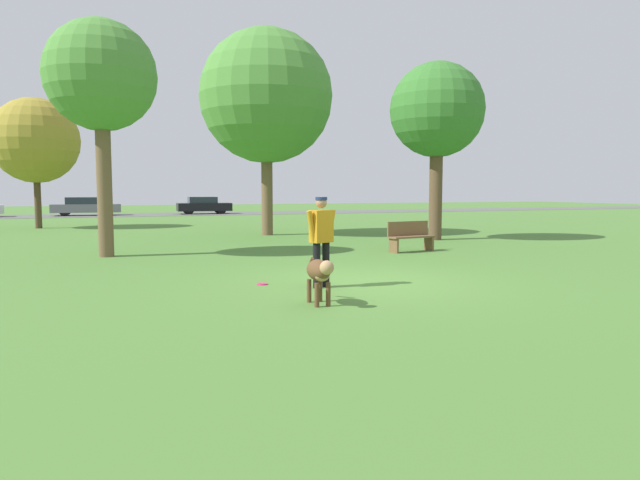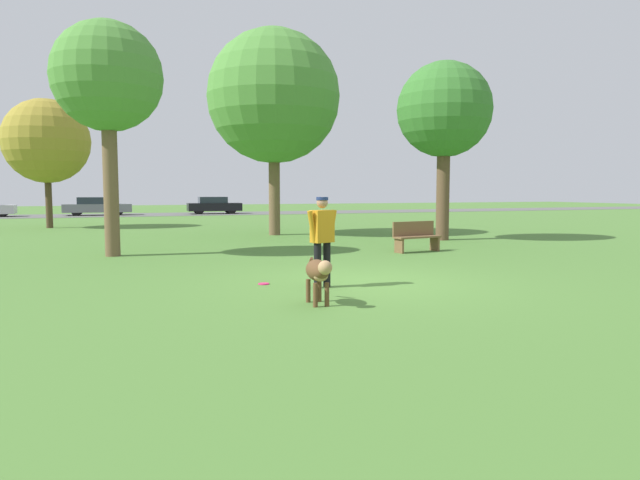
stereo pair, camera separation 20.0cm
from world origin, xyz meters
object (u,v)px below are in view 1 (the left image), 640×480
(frisbee, at_px, (262,284))
(person, at_px, (321,235))
(parked_car_black, at_px, (204,205))
(tree_near_right, at_px, (437,111))
(dog, at_px, (320,272))
(tree_far_left, at_px, (35,141))
(park_bench, at_px, (410,235))
(tree_near_left, at_px, (101,78))
(parked_car_grey, at_px, (86,206))
(tree_mid_center, at_px, (266,97))

(frisbee, bearing_deg, person, -38.15)
(frisbee, height_order, parked_car_black, parked_car_black)
(tree_near_right, bearing_deg, person, -134.23)
(dog, relative_size, tree_far_left, 0.18)
(frisbee, xyz_separation_m, tree_near_right, (8.20, 6.84, 4.37))
(park_bench, bearing_deg, tree_near_left, 158.67)
(person, distance_m, tree_near_left, 8.08)
(person, height_order, parked_car_black, person)
(tree_near_left, height_order, parked_car_grey, tree_near_left)
(person, relative_size, dog, 1.54)
(tree_mid_center, bearing_deg, park_bench, -74.77)
(tree_mid_center, xyz_separation_m, parked_car_grey, (-6.48, 20.98, -4.58))
(person, height_order, dog, person)
(person, bearing_deg, parked_car_grey, 78.17)
(tree_near_right, bearing_deg, tree_mid_center, 138.37)
(tree_far_left, bearing_deg, park_bench, -55.00)
(dog, height_order, tree_near_right, tree_near_right)
(tree_far_left, bearing_deg, parked_car_grey, 81.75)
(parked_car_grey, bearing_deg, park_bench, -71.12)
(frisbee, relative_size, parked_car_grey, 0.05)
(tree_far_left, bearing_deg, tree_near_left, -79.08)
(frisbee, xyz_separation_m, tree_mid_center, (3.45, 11.06, 5.20))
(person, relative_size, park_bench, 1.10)
(parked_car_black, distance_m, park_bench, 27.95)
(dog, distance_m, parked_car_black, 34.21)
(parked_car_grey, bearing_deg, tree_near_left, -86.58)
(dog, height_order, tree_far_left, tree_far_left)
(tree_mid_center, distance_m, park_bench, 8.86)
(frisbee, relative_size, tree_mid_center, 0.03)
(dog, relative_size, tree_near_right, 0.17)
(frisbee, distance_m, parked_car_black, 32.18)
(tree_near_right, distance_m, parked_car_grey, 27.85)
(park_bench, bearing_deg, parked_car_black, 83.14)
(tree_near_right, relative_size, parked_car_grey, 1.34)
(frisbee, distance_m, tree_near_left, 7.70)
(frisbee, relative_size, park_bench, 0.14)
(tree_near_right, height_order, tree_mid_center, tree_mid_center)
(tree_mid_center, bearing_deg, tree_near_right, -41.63)
(frisbee, height_order, park_bench, park_bench)
(tree_near_left, bearing_deg, tree_far_left, 100.92)
(person, height_order, frisbee, person)
(tree_near_right, bearing_deg, park_bench, -133.05)
(parked_car_grey, height_order, parked_car_black, parked_car_grey)
(tree_far_left, bearing_deg, parked_car_black, 52.99)
(person, xyz_separation_m, dog, (-0.61, -1.42, -0.44))
(tree_near_right, bearing_deg, tree_far_left, 138.04)
(person, xyz_separation_m, frisbee, (-0.87, 0.69, -0.92))
(dog, height_order, frisbee, dog)
(tree_near_left, bearing_deg, person, -62.45)
(dog, distance_m, tree_far_left, 21.71)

